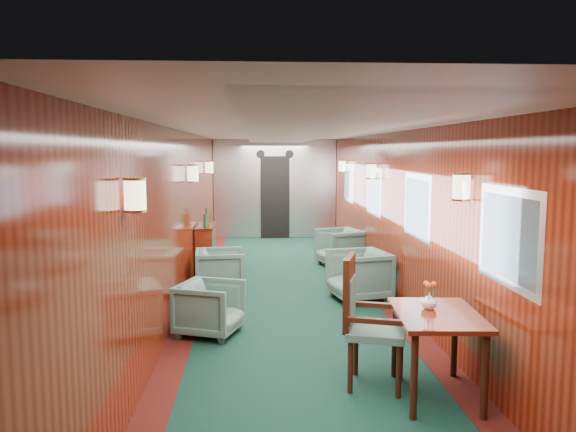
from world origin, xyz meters
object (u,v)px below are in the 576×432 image
(armchair_right_near, at_px, (359,275))
(armchair_right_far, at_px, (340,247))
(armchair_left_near, at_px, (210,308))
(dining_table, at_px, (437,326))
(credenza, at_px, (206,249))
(armchair_left_far, at_px, (220,271))
(side_chair, at_px, (364,316))

(armchair_right_near, xyz_separation_m, armchair_right_far, (0.10, 2.39, -0.01))
(armchair_left_near, distance_m, armchair_right_near, 2.46)
(dining_table, height_order, armchair_right_near, dining_table)
(credenza, xyz_separation_m, armchair_left_near, (0.31, -3.18, -0.14))
(dining_table, bearing_deg, armchair_left_far, 123.41)
(armchair_right_far, bearing_deg, armchair_right_near, -21.55)
(armchair_left_near, relative_size, armchair_right_near, 0.87)
(credenza, xyz_separation_m, armchair_right_near, (2.32, -1.76, -0.09))
(armchair_left_near, bearing_deg, dining_table, -110.97)
(dining_table, bearing_deg, armchair_right_near, 95.61)
(armchair_left_far, bearing_deg, armchair_right_near, -109.02)
(credenza, relative_size, armchair_right_near, 1.46)
(armchair_left_near, distance_m, armchair_right_far, 4.36)
(side_chair, xyz_separation_m, armchair_right_near, (0.50, 2.93, -0.29))
(credenza, relative_size, armchair_left_near, 1.68)
(armchair_right_far, bearing_deg, armchair_left_far, -67.44)
(armchair_left_near, bearing_deg, armchair_right_near, -35.06)
(armchair_right_near, bearing_deg, armchair_left_far, -116.77)
(credenza, height_order, armchair_left_far, credenza)
(dining_table, height_order, armchair_right_far, dining_table)
(dining_table, relative_size, armchair_right_near, 1.33)
(dining_table, xyz_separation_m, armchair_left_near, (-2.08, 1.79, -0.32))
(side_chair, bearing_deg, armchair_left_far, 130.54)
(armchair_right_near, bearing_deg, armchair_right_far, 165.34)
(armchair_right_near, distance_m, armchair_right_far, 2.39)
(dining_table, height_order, armchair_left_far, dining_table)
(side_chair, bearing_deg, armchair_right_far, 100.57)
(dining_table, xyz_separation_m, armchair_right_near, (-0.08, 3.21, -0.27))
(side_chair, xyz_separation_m, armchair_left_far, (-1.50, 3.45, -0.31))
(armchair_left_far, xyz_separation_m, armchair_right_near, (2.00, -0.52, 0.03))
(armchair_left_far, height_order, armchair_right_near, armchair_right_near)
(credenza, bearing_deg, armchair_left_far, -75.67)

